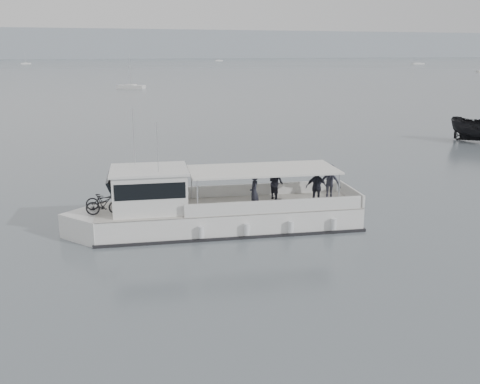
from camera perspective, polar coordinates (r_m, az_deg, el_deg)
name	(u,v)px	position (r m, az deg, el deg)	size (l,w,h in m)	color
ground	(93,218)	(25.80, -15.44, -2.70)	(1400.00, 1400.00, 0.00)	slate
headland	(58,44)	(584.69, -18.86, 14.71)	(1400.00, 90.00, 28.00)	#939EA8
tour_boat	(204,210)	(23.09, -3.91, -1.95)	(12.92, 4.65, 5.38)	white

